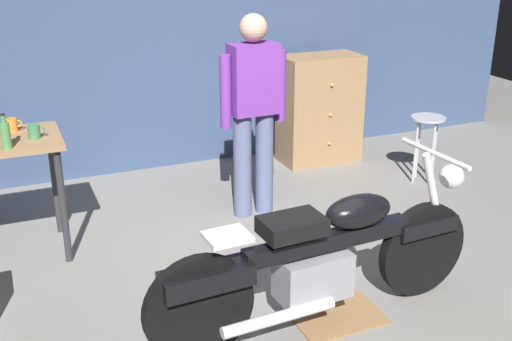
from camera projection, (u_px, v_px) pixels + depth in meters
name	position (u px, v px, depth m)	size (l,w,h in m)	color
ground_plane	(298.00, 298.00, 4.13)	(12.00, 12.00, 0.00)	gray
back_wall	(170.00, 10.00, 5.98)	(8.00, 0.12, 3.10)	#384C70
motorcycle	(323.00, 257.00, 3.72)	(2.19, 0.60, 1.00)	black
person_standing	(253.00, 108.00, 5.05)	(0.57, 0.23, 1.67)	slate
shop_stool	(427.00, 131.00, 5.88)	(0.32, 0.32, 0.64)	#B2B2B7
wooden_dresser	(320.00, 109.00, 6.42)	(0.80, 0.47, 1.10)	#99724C
drip_tray	(337.00, 316.00, 3.93)	(0.56, 0.40, 0.01)	olive
mug_orange_travel	(12.00, 125.00, 4.52)	(0.11, 0.08, 0.10)	orange
mug_green_speckled	(34.00, 131.00, 4.37)	(0.12, 0.08, 0.10)	#3D7F4C
bottle	(6.00, 135.00, 4.15)	(0.06, 0.06, 0.24)	#4C8C4C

